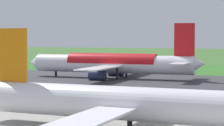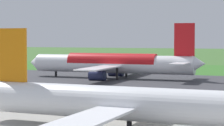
% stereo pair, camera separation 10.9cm
% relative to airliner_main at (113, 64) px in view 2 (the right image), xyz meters
% --- Properties ---
extents(ground_plane, '(800.00, 800.00, 0.00)m').
position_rel_airliner_main_xyz_m(ground_plane, '(14.81, 0.01, -4.35)').
color(ground_plane, '#3D662D').
extents(runway_asphalt, '(600.00, 41.49, 0.06)m').
position_rel_airliner_main_xyz_m(runway_asphalt, '(14.81, 0.01, -4.32)').
color(runway_asphalt, '#38383D').
rests_on(runway_asphalt, ground).
extents(grass_verge_foreground, '(600.00, 80.00, 0.04)m').
position_rel_airliner_main_xyz_m(grass_verge_foreground, '(14.81, -37.41, -4.33)').
color(grass_verge_foreground, '#346B27').
rests_on(grass_verge_foreground, ground).
extents(airliner_main, '(54.09, 44.19, 15.88)m').
position_rel_airliner_main_xyz_m(airliner_main, '(0.00, 0.00, 0.00)').
color(airliner_main, white).
rests_on(airliner_main, ground).
extents(airliner_parked_near, '(44.50, 36.30, 13.03)m').
position_rel_airliner_main_xyz_m(airliner_parked_near, '(-30.46, 68.75, -0.79)').
color(airliner_parked_near, white).
rests_on(airliner_parked_near, ground).
extents(no_stopping_sign, '(0.60, 0.10, 2.60)m').
position_rel_airliner_main_xyz_m(no_stopping_sign, '(37.17, -39.75, -2.81)').
color(no_stopping_sign, slate).
rests_on(no_stopping_sign, ground).
extents(traffic_cone_orange, '(0.40, 0.40, 0.55)m').
position_rel_airliner_main_xyz_m(traffic_cone_orange, '(40.84, -38.30, -4.08)').
color(traffic_cone_orange, orange).
rests_on(traffic_cone_orange, ground).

